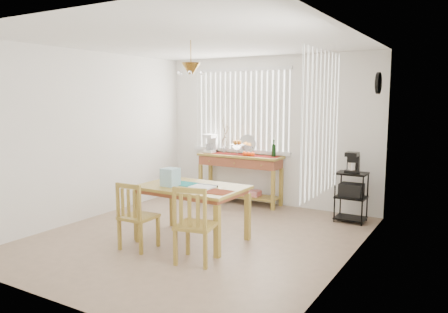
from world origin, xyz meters
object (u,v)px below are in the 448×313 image
Objects in this scene: chair_right at (195,225)px; dining_table at (192,192)px; sideboard at (240,167)px; wire_cart at (351,192)px; chair_left at (136,216)px; cart_items at (353,163)px.

dining_table is at bearing 126.59° from chair_right.
sideboard is at bearing 108.43° from chair_right.
wire_cart reaches higher than dining_table.
wire_cart is (2.02, -0.18, -0.20)m from sideboard.
dining_table is at bearing -128.95° from wire_cart.
sideboard is 2.80m from chair_left.
sideboard is 1.71× the size of chair_right.
cart_items is 2.88m from chair_right.
chair_right reaches higher than sideboard.
chair_right is (-1.09, -2.62, -0.01)m from wire_cart.
cart_items is at bearing 51.17° from dining_table.
sideboard reaches higher than wire_cart.
sideboard reaches higher than chair_left.
cart_items is 2.53m from dining_table.
cart_items is 0.34× the size of chair_right.
sideboard is 4.97× the size of cart_items.
cart_items reaches higher than wire_cart.
sideboard is 2.04m from wire_cart.
sideboard is 2.04m from cart_items.
sideboard is 1.13× the size of dining_table.
dining_table is (-1.58, -1.96, -0.26)m from cart_items.
cart_items is (2.02, -0.17, 0.25)m from sideboard.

